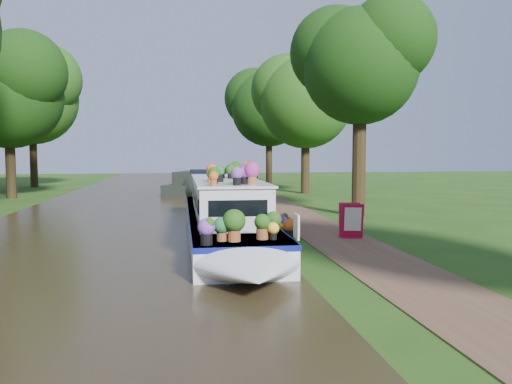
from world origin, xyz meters
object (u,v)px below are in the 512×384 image
object	(u,v)px
plant_boat	(226,213)
pedestrian_pink	(254,179)
sandwich_board	(351,222)
pedestrian_dark	(253,178)
second_boat	(194,185)

from	to	relation	value
plant_boat	pedestrian_pink	distance (m)	20.41
sandwich_board	pedestrian_pink	size ratio (longest dim) A/B	0.67
sandwich_board	pedestrian_dark	xyz separation A→B (m)	(0.07, 22.09, 0.28)
second_boat	sandwich_board	size ratio (longest dim) A/B	7.51
plant_boat	pedestrian_pink	world-z (taller)	plant_boat
plant_boat	pedestrian_pink	bearing A→B (deg)	79.29
plant_boat	sandwich_board	xyz separation A→B (m)	(3.91, -0.21, -0.34)
plant_boat	second_boat	size ratio (longest dim) A/B	1.68
sandwich_board	pedestrian_dark	world-z (taller)	pedestrian_dark
plant_boat	sandwich_board	size ratio (longest dim) A/B	12.64
pedestrian_pink	pedestrian_dark	xyz separation A→B (m)	(0.19, 1.82, -0.04)
sandwich_board	second_boat	bearing A→B (deg)	116.12
plant_boat	second_boat	distance (m)	17.93
sandwich_board	pedestrian_pink	xyz separation A→B (m)	(-0.12, 20.27, 0.32)
sandwich_board	pedestrian_pink	bearing A→B (deg)	102.78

